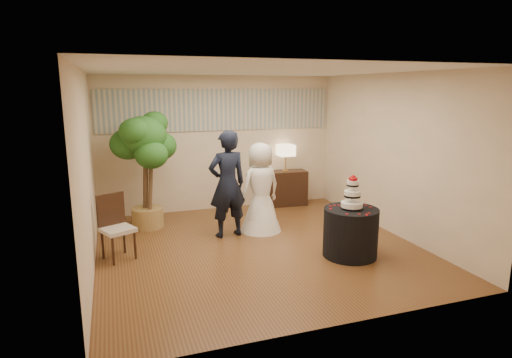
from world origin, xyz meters
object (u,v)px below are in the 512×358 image
object	(u,v)px
groom	(227,184)
bride	(261,187)
ficus_tree	(145,170)
table_lamp	(286,158)
wedding_cake	(352,192)
side_chair	(118,228)
cake_table	(350,232)
console	(285,188)

from	to	relation	value
groom	bride	world-z (taller)	groom
ficus_tree	table_lamp	bearing A→B (deg)	11.65
wedding_cake	ficus_tree	size ratio (longest dim) A/B	0.24
groom	side_chair	size ratio (longest dim) A/B	1.88
cake_table	groom	bearing A→B (deg)	135.96
groom	bride	distance (m)	0.66
cake_table	side_chair	distance (m)	3.52
groom	cake_table	distance (m)	2.21
groom	cake_table	world-z (taller)	groom
console	ficus_tree	size ratio (longest dim) A/B	0.42
bride	table_lamp	xyz separation A→B (m)	(1.09, 1.47, 0.25)
bride	ficus_tree	world-z (taller)	ficus_tree
groom	ficus_tree	size ratio (longest dim) A/B	0.85
bride	groom	bearing A→B (deg)	-7.43
groom	cake_table	xyz separation A→B (m)	(1.54, -1.49, -0.55)
groom	ficus_tree	xyz separation A→B (m)	(-1.29, 0.94, 0.16)
wedding_cake	bride	bearing A→B (deg)	119.70
cake_table	side_chair	bearing A→B (deg)	163.20
wedding_cake	ficus_tree	distance (m)	3.73
cake_table	table_lamp	world-z (taller)	table_lamp
bride	table_lamp	size ratio (longest dim) A/B	2.78
console	groom	bearing A→B (deg)	-133.21
ficus_tree	side_chair	bearing A→B (deg)	-111.17
bride	ficus_tree	distance (m)	2.12
bride	cake_table	xyz separation A→B (m)	(0.90, -1.58, -0.43)
bride	console	distance (m)	1.88
groom	table_lamp	size ratio (longest dim) A/B	3.20
cake_table	wedding_cake	bearing A→B (deg)	0.00
groom	ficus_tree	bearing A→B (deg)	-44.38
bride	wedding_cake	world-z (taller)	bride
table_lamp	side_chair	world-z (taller)	table_lamp
wedding_cake	table_lamp	distance (m)	3.06
cake_table	ficus_tree	xyz separation A→B (m)	(-2.83, 2.43, 0.71)
groom	table_lamp	world-z (taller)	groom
ficus_tree	side_chair	xyz separation A→B (m)	(-0.55, -1.41, -0.59)
wedding_cake	console	bearing A→B (deg)	86.35
bride	cake_table	distance (m)	1.87
groom	wedding_cake	size ratio (longest dim) A/B	3.55
table_lamp	ficus_tree	size ratio (longest dim) A/B	0.27
groom	table_lamp	bearing A→B (deg)	-146.35
wedding_cake	table_lamp	world-z (taller)	table_lamp
cake_table	table_lamp	size ratio (longest dim) A/B	1.43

